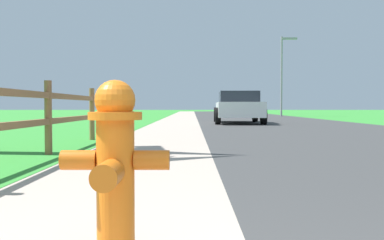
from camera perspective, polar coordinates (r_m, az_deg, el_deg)
name	(u,v)px	position (r m, az deg, el deg)	size (l,w,h in m)	color
ground_plane	(199,119)	(25.01, 0.91, 0.15)	(120.00, 120.00, 0.00)	green
road_asphalt	(255,118)	(27.27, 8.23, 0.28)	(7.00, 66.00, 0.01)	#3A3A3A
curb_concrete	(151,118)	(27.14, -5.48, 0.28)	(6.00, 66.00, 0.01)	#B29F90
grass_verge	(127,118)	(27.33, -8.61, 0.29)	(5.00, 66.00, 0.00)	green
fire_hydrant	(117,171)	(1.99, -9.88, -6.70)	(0.49, 0.41, 0.86)	orange
rail_fence	(10,113)	(5.53, -22.85, 0.84)	(0.11, 8.66, 1.12)	#91613D
parked_suv_white	(240,107)	(18.93, 6.32, 1.75)	(2.17, 4.99, 1.37)	white
street_lamp	(285,68)	(32.02, 12.16, 6.67)	(1.17, 0.20, 5.74)	gray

